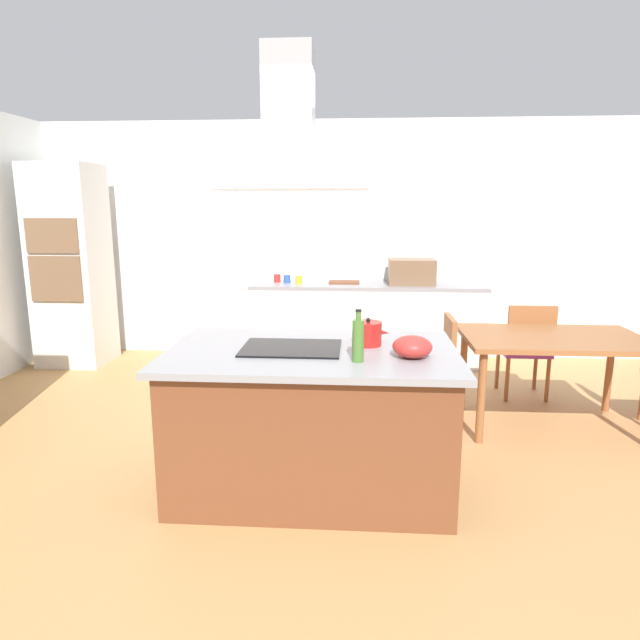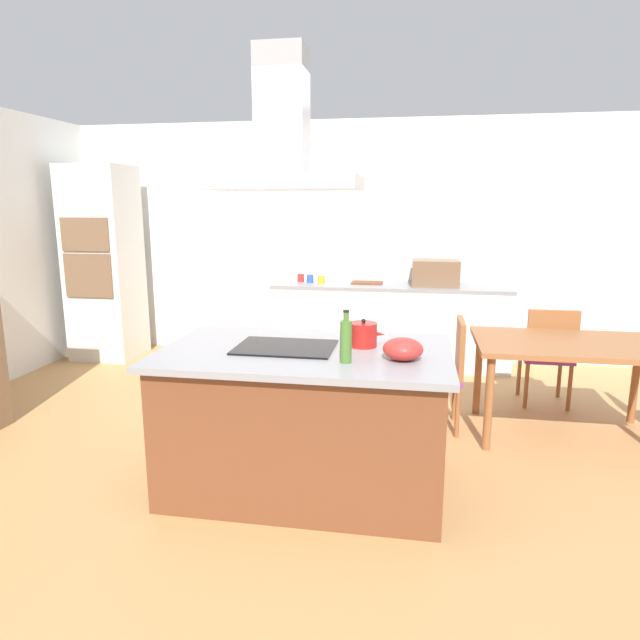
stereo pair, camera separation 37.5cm
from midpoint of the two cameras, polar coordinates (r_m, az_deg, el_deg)
name	(u,v)px [view 2 (the right image)]	position (r m, az deg, el deg)	size (l,w,h in m)	color
ground	(338,403)	(5.08, 4.05, -8.58)	(16.00, 16.00, 0.00)	tan
wall_back	(360,241)	(6.52, 5.81, 8.07)	(7.20, 0.10, 2.70)	white
kitchen_island	(306,418)	(3.53, 1.62, -10.07)	(1.77, 1.11, 0.90)	brown
cooktop	(285,347)	(3.41, -0.45, -2.85)	(0.60, 0.44, 0.01)	black
tea_kettle	(364,335)	(3.46, 7.60, -1.53)	(0.22, 0.17, 0.18)	#B21E19
olive_oil_bottle	(346,340)	(3.09, 6.16, -2.15)	(0.07, 0.07, 0.30)	#47722D
mixing_bowl	(403,349)	(3.21, 11.86, -2.97)	(0.23, 0.23, 0.13)	red
back_counter	(389,325)	(6.26, 8.83, -0.48)	(2.58, 0.62, 0.90)	silver
countertop_microwave	(435,273)	(6.18, 13.51, 4.71)	(0.50, 0.38, 0.28)	brown
coffee_mug_red	(301,278)	(6.34, -0.30, 4.35)	(0.08, 0.08, 0.09)	red
coffee_mug_blue	(310,279)	(6.27, 0.69, 4.26)	(0.08, 0.08, 0.09)	#2D56B2
coffee_mug_yellow	(321,280)	(6.18, 1.87, 4.15)	(0.08, 0.08, 0.09)	gold
cutting_board	(367,283)	(6.24, 6.59, 3.82)	(0.34, 0.24, 0.02)	brown
wall_oven_stack	(104,263)	(6.81, -19.89, 5.49)	(0.70, 0.66, 2.20)	silver
dining_table	(570,353)	(4.68, 26.44, -3.05)	(1.40, 0.90, 0.75)	#995B33
chair_facing_back_wall	(548,351)	(5.34, 24.31, -2.90)	(0.42, 0.42, 0.89)	purple
chair_at_left_end	(445,367)	(4.54, 15.11, -4.70)	(0.42, 0.42, 0.89)	purple
range_hood	(283,145)	(3.31, -0.49, 17.60)	(0.90, 0.55, 0.78)	#ADADB2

